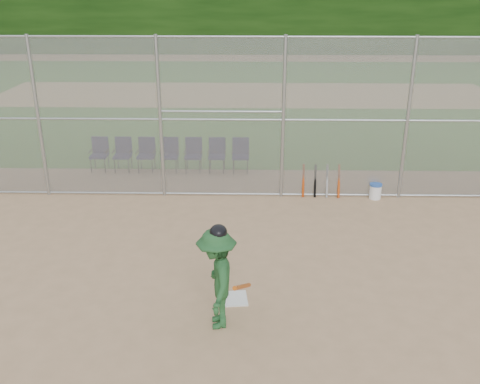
{
  "coord_description": "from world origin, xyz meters",
  "views": [
    {
      "loc": [
        0.21,
        -7.72,
        5.18
      ],
      "look_at": [
        0.0,
        2.5,
        1.1
      ],
      "focal_mm": 40.0,
      "sensor_mm": 36.0,
      "label": 1
    }
  ],
  "objects_px": {
    "water_cooler": "(375,191)",
    "home_plate": "(233,299)",
    "batter_at_plate": "(217,278)",
    "chair_0": "(99,155)"
  },
  "relations": [
    {
      "from": "home_plate",
      "to": "chair_0",
      "type": "relative_size",
      "value": 0.5
    },
    {
      "from": "home_plate",
      "to": "batter_at_plate",
      "type": "relative_size",
      "value": 0.27
    },
    {
      "from": "water_cooler",
      "to": "batter_at_plate",
      "type": "bearing_deg",
      "value": -124.24
    },
    {
      "from": "water_cooler",
      "to": "chair_0",
      "type": "bearing_deg",
      "value": 165.49
    },
    {
      "from": "home_plate",
      "to": "chair_0",
      "type": "xyz_separation_m",
      "value": [
        -4.08,
        6.62,
        0.47
      ]
    },
    {
      "from": "batter_at_plate",
      "to": "chair_0",
      "type": "distance_m",
      "value": 8.3
    },
    {
      "from": "batter_at_plate",
      "to": "water_cooler",
      "type": "distance_m",
      "value": 6.56
    },
    {
      "from": "water_cooler",
      "to": "home_plate",
      "type": "bearing_deg",
      "value": -126.37
    },
    {
      "from": "home_plate",
      "to": "water_cooler",
      "type": "distance_m",
      "value": 5.81
    },
    {
      "from": "home_plate",
      "to": "batter_at_plate",
      "type": "bearing_deg",
      "value": -107.56
    }
  ]
}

